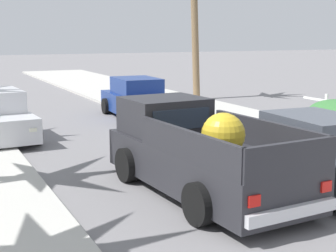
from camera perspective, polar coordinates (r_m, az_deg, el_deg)
The scene contains 5 objects.
sidewalk_right at distance 16.63m, azimuth 10.57°, elevation -0.64°, with size 5.04×60.00×0.12m, color beige.
curb_right at distance 16.00m, azimuth 7.32°, elevation -1.02°, with size 0.16×60.00×0.10m, color silver.
pickup_truck at distance 10.24m, azimuth 3.34°, elevation -3.17°, with size 2.44×5.31×1.81m.
car_left_mid at distance 19.53m, azimuth -3.54°, elevation 3.08°, with size 2.17×4.32×1.54m.
car_right_mid at distance 11.11m, azimuth 16.27°, elevation -2.96°, with size 2.16×4.32×1.54m.
Camera 1 is at (-4.62, -1.14, 3.21)m, focal length 53.42 mm.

